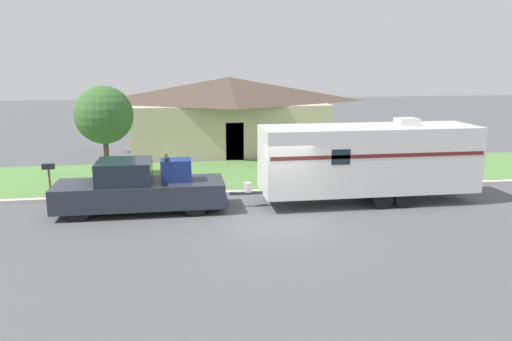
# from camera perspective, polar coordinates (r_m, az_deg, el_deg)

# --- Properties ---
(ground_plane) EXTENTS (120.00, 120.00, 0.00)m
(ground_plane) POSITION_cam_1_polar(r_m,az_deg,el_deg) (17.41, 2.99, -5.73)
(ground_plane) COLOR #515456
(curb_strip) EXTENTS (80.00, 0.30, 0.14)m
(curb_strip) POSITION_cam_1_polar(r_m,az_deg,el_deg) (20.93, 0.89, -2.41)
(curb_strip) COLOR beige
(curb_strip) RESTS_ON ground_plane
(lawn_strip) EXTENTS (80.00, 7.00, 0.03)m
(lawn_strip) POSITION_cam_1_polar(r_m,az_deg,el_deg) (24.44, -0.55, -0.39)
(lawn_strip) COLOR #568442
(lawn_strip) RESTS_ON ground_plane
(house_across_street) EXTENTS (12.27, 6.91, 4.50)m
(house_across_street) POSITION_cam_1_polar(r_m,az_deg,el_deg) (30.84, -3.13, 6.59)
(house_across_street) COLOR beige
(house_across_street) RESTS_ON ground_plane
(pickup_truck) EXTENTS (6.18, 2.04, 2.04)m
(pickup_truck) POSITION_cam_1_polar(r_m,az_deg,el_deg) (18.67, -13.18, -2.02)
(pickup_truck) COLOR black
(pickup_truck) RESTS_ON ground_plane
(travel_trailer) EXTENTS (9.55, 2.36, 3.27)m
(travel_trailer) POSITION_cam_1_polar(r_m,az_deg,el_deg) (19.78, 12.71, 1.34)
(travel_trailer) COLOR black
(travel_trailer) RESTS_ON ground_plane
(mailbox) EXTENTS (0.48, 0.20, 1.33)m
(mailbox) POSITION_cam_1_polar(r_m,az_deg,el_deg) (22.02, -22.61, -0.08)
(mailbox) COLOR brown
(mailbox) RESTS_ON ground_plane
(tree_in_yard) EXTENTS (2.65, 2.65, 4.35)m
(tree_in_yard) POSITION_cam_1_polar(r_m,az_deg,el_deg) (23.85, -16.98, 6.07)
(tree_in_yard) COLOR brown
(tree_in_yard) RESTS_ON ground_plane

